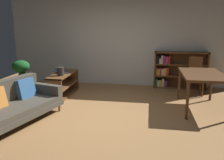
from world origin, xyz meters
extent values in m
plane|color=#9E7042|center=(0.00, 0.00, 0.00)|extent=(8.16, 8.16, 0.00)
cube|color=silver|center=(0.00, 2.70, 1.35)|extent=(6.80, 0.10, 2.70)
cylinder|color=brown|center=(-0.98, 0.19, 0.07)|extent=(0.04, 0.04, 0.14)
cylinder|color=brown|center=(-1.68, 0.39, 0.07)|extent=(0.04, 0.04, 0.14)
cube|color=#474238|center=(-1.57, -0.55, 0.19)|extent=(1.34, 2.06, 0.10)
cube|color=#474238|center=(-1.57, -0.55, 0.29)|extent=(1.29, 1.98, 0.10)
cube|color=#474238|center=(-1.33, 0.29, 0.44)|extent=(0.82, 0.36, 0.21)
cube|color=#336093|center=(-1.60, 0.00, 0.52)|extent=(0.30, 0.44, 0.41)
cube|color=brown|center=(-1.31, 1.91, 0.29)|extent=(0.41, 0.04, 0.57)
cube|color=brown|center=(-1.31, 0.67, 0.29)|extent=(0.41, 0.04, 0.57)
cube|color=brown|center=(-1.31, 1.29, 0.26)|extent=(0.41, 1.24, 0.04)
cube|color=brown|center=(-1.31, 1.29, 0.55)|extent=(0.41, 1.28, 0.04)
cube|color=brown|center=(-1.31, 1.29, 0.02)|extent=(0.41, 1.24, 0.04)
cube|color=#333338|center=(-1.27, 1.40, 0.58)|extent=(0.27, 0.33, 0.02)
cube|color=black|center=(-1.47, 1.35, 0.61)|extent=(0.26, 0.31, 0.06)
cylinder|color=#2D2823|center=(-1.26, 1.04, 0.68)|extent=(0.16, 0.16, 0.21)
cylinder|color=slate|center=(-1.26, 1.04, 0.72)|extent=(0.09, 0.09, 0.01)
cylinder|color=#333338|center=(-2.44, 1.27, 0.10)|extent=(0.33, 0.33, 0.21)
cylinder|color=#195623|center=(-2.35, 1.24, 0.44)|extent=(0.24, 0.11, 0.48)
cylinder|color=#195623|center=(-2.41, 1.37, 0.51)|extent=(0.11, 0.26, 0.62)
cylinder|color=#195623|center=(-2.56, 1.28, 0.41)|extent=(0.29, 0.07, 0.42)
cylinder|color=#195623|center=(-2.45, 1.21, 0.40)|extent=(0.07, 0.17, 0.39)
ellipsoid|color=#195623|center=(-2.44, 1.27, 0.73)|extent=(0.44, 0.44, 0.31)
cylinder|color=#56351E|center=(1.59, 1.47, 0.37)|extent=(0.06, 0.06, 0.73)
cylinder|color=#56351E|center=(1.59, 0.18, 0.37)|extent=(0.06, 0.06, 0.73)
cylinder|color=#56351E|center=(2.33, 1.47, 0.37)|extent=(0.06, 0.06, 0.73)
cube|color=#56351E|center=(1.96, 0.82, 0.76)|extent=(0.84, 1.38, 0.05)
cylinder|color=brown|center=(2.20, 1.71, 0.22)|extent=(0.04, 0.04, 0.43)
cylinder|color=brown|center=(1.86, 1.74, 0.22)|extent=(0.04, 0.04, 0.43)
cylinder|color=brown|center=(2.23, 2.11, 0.22)|extent=(0.04, 0.04, 0.43)
cylinder|color=brown|center=(1.89, 2.13, 0.22)|extent=(0.04, 0.04, 0.43)
cube|color=brown|center=(2.04, 1.92, 0.45)|extent=(0.41, 0.46, 0.04)
cube|color=brown|center=(2.06, 2.12, 0.72)|extent=(0.34, 0.06, 0.50)
cube|color=brown|center=(1.02, 2.49, 0.52)|extent=(0.04, 0.29, 1.05)
cube|color=brown|center=(2.45, 2.49, 0.52)|extent=(0.04, 0.29, 1.05)
cube|color=brown|center=(1.74, 2.49, 1.03)|extent=(1.47, 0.29, 0.04)
cube|color=brown|center=(1.74, 2.49, 0.02)|extent=(1.47, 0.29, 0.04)
cube|color=brown|center=(1.74, 2.62, 0.52)|extent=(1.43, 0.04, 1.05)
cube|color=brown|center=(1.74, 2.49, 0.36)|extent=(1.43, 0.28, 0.04)
cube|color=brown|center=(1.74, 2.49, 0.69)|extent=(1.43, 0.28, 0.04)
cube|color=#337F47|center=(1.08, 2.48, 0.15)|extent=(0.05, 0.25, 0.23)
cube|color=silver|center=(1.14, 2.48, 0.12)|extent=(0.05, 0.23, 0.17)
cube|color=gold|center=(1.20, 2.48, 0.13)|extent=(0.07, 0.22, 0.19)
cube|color=silver|center=(1.27, 2.48, 0.15)|extent=(0.05, 0.24, 0.24)
cube|color=red|center=(1.31, 2.48, 0.13)|extent=(0.05, 0.24, 0.18)
cube|color=#2D5199|center=(1.36, 2.48, 0.13)|extent=(0.03, 0.23, 0.19)
cube|color=orange|center=(1.08, 2.47, 0.48)|extent=(0.04, 0.20, 0.21)
cube|color=gold|center=(1.13, 2.47, 0.46)|extent=(0.06, 0.19, 0.17)
cube|color=red|center=(1.18, 2.47, 0.48)|extent=(0.04, 0.18, 0.21)
cube|color=silver|center=(1.24, 2.47, 0.46)|extent=(0.07, 0.19, 0.18)
cube|color=gold|center=(1.31, 2.48, 0.48)|extent=(0.06, 0.24, 0.21)
cube|color=red|center=(1.38, 2.47, 0.49)|extent=(0.06, 0.20, 0.23)
cube|color=black|center=(1.09, 2.47, 0.81)|extent=(0.06, 0.19, 0.21)
cube|color=silver|center=(1.16, 2.47, 0.78)|extent=(0.05, 0.18, 0.14)
cube|color=silver|center=(1.21, 2.48, 0.82)|extent=(0.05, 0.23, 0.22)
cube|color=red|center=(1.26, 2.47, 0.82)|extent=(0.04, 0.18, 0.23)
cube|color=#993884|center=(1.32, 2.48, 0.81)|extent=(0.07, 0.23, 0.21)
cube|color=red|center=(1.40, 2.48, 0.81)|extent=(0.07, 0.23, 0.21)
camera|label=1|loc=(0.85, -4.07, 1.75)|focal=36.34mm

